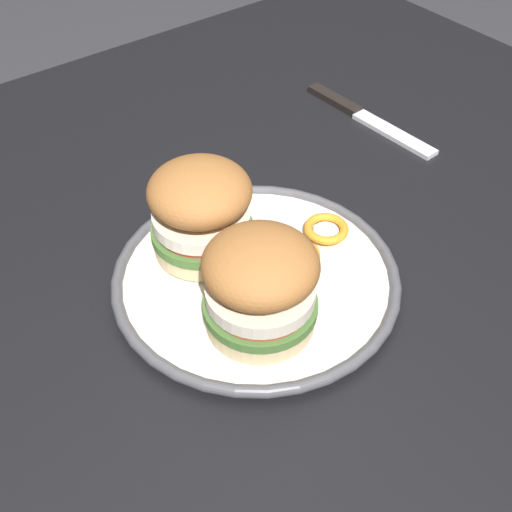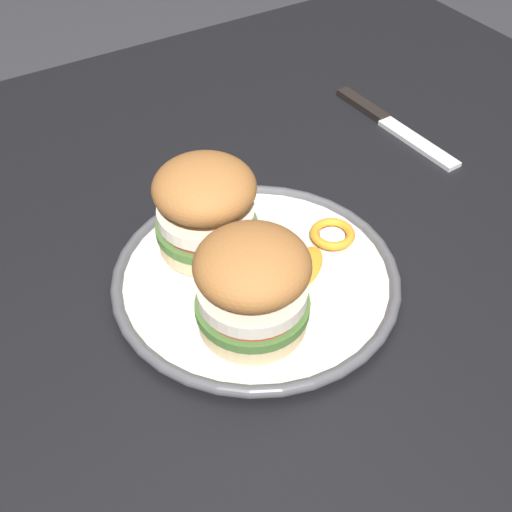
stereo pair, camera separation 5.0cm
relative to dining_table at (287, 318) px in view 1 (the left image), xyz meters
name	(u,v)px [view 1 (the left image)]	position (x,y,z in m)	size (l,w,h in m)	color
dining_table	(287,318)	(0.00, 0.00, 0.00)	(1.18, 1.09, 0.77)	black
dinner_plate	(256,278)	(-0.05, -0.01, 0.11)	(0.29, 0.29, 0.02)	silver
sandwich_half_left	(260,284)	(-0.09, -0.06, 0.17)	(0.12, 0.12, 0.10)	beige
sandwich_half_right	(201,210)	(-0.07, 0.05, 0.17)	(0.13, 0.13, 0.10)	beige
orange_peel_curled	(326,229)	(0.04, -0.01, 0.12)	(0.06, 0.06, 0.01)	orange
orange_peel_strip_long	(304,264)	(-0.01, -0.03, 0.12)	(0.07, 0.06, 0.01)	orange
table_knife	(360,115)	(0.25, 0.16, 0.10)	(0.03, 0.22, 0.01)	silver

